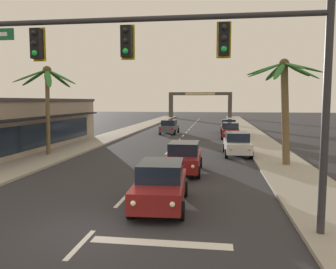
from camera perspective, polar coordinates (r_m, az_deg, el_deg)
The scene contains 15 objects.
ground_plane at distance 11.05m, azimuth -12.45°, elevation -15.53°, with size 220.00×220.00×0.00m, color #2D2D33.
sidewalk_right at distance 30.17m, azimuth 15.84°, elevation -1.96°, with size 3.20×110.00×0.14m, color #9E998E.
sidewalk_left at distance 32.02m, azimuth -13.03°, elevation -1.46°, with size 3.20×110.00×0.14m, color #9E998E.
lane_markings at distance 29.39m, azimuth 1.68°, elevation -2.07°, with size 4.28×87.05×0.01m.
traffic_signal_mast at distance 10.18m, azimuth 3.23°, elevation 12.48°, with size 11.58×0.41×7.11m.
sedan_lead_at_stop_bar at distance 12.92m, azimuth -1.25°, elevation -8.30°, with size 2.11×4.51×1.68m.
sedan_third_in_queue at distance 18.91m, azimuth 2.69°, elevation -3.81°, with size 1.98×4.47×1.68m.
sedan_oncoming_far at distance 40.84m, azimuth 0.23°, elevation 1.31°, with size 2.07×4.50×1.68m.
sedan_parked_nearest_kerb at distance 36.37m, azimuth 10.47°, elevation 0.68°, with size 2.06×4.49×1.68m.
sedan_parked_mid_kerb at distance 25.30m, azimuth 11.54°, elevation -1.51°, with size 2.04×4.49×1.68m.
sedan_parked_far_kerb at distance 42.61m, azimuth 10.15°, elevation 1.41°, with size 1.95×4.45×1.68m.
palm_left_second at distance 25.72m, azimuth -19.64°, elevation 7.30°, with size 4.64×4.22×6.42m.
palm_right_second at distance 21.47m, azimuth 19.07°, elevation 7.02°, with size 4.40×4.29×6.46m.
storefront_strip_left at distance 29.87m, azimuth -26.31°, elevation 1.48°, with size 8.58×21.36×4.16m.
town_gateway_arch at distance 79.07m, azimuth 5.42°, elevation 5.62°, with size 14.52×0.90×5.94m.
Camera 1 is at (3.68, -9.63, 3.98)m, focal length 36.26 mm.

